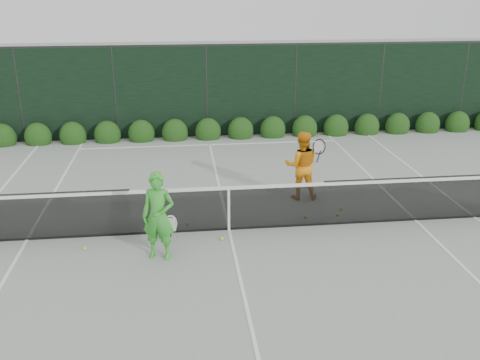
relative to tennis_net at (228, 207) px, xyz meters
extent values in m
plane|color=gray|center=(0.02, 0.00, -0.53)|extent=(80.00, 80.00, 0.00)
cube|color=black|center=(-4.18, 0.00, -0.02)|extent=(4.40, 0.01, 1.02)
cube|color=black|center=(0.02, 0.00, -0.05)|extent=(4.00, 0.01, 0.96)
cube|color=black|center=(4.22, 0.00, -0.02)|extent=(4.40, 0.01, 1.02)
cube|color=white|center=(0.02, 0.00, 0.41)|extent=(12.80, 0.03, 0.07)
cube|color=black|center=(0.02, 0.00, -0.51)|extent=(12.80, 0.02, 0.04)
cube|color=white|center=(0.02, 0.00, -0.07)|extent=(0.05, 0.03, 0.91)
imported|color=green|center=(-1.38, -1.03, 0.32)|extent=(0.71, 0.56, 1.69)
torus|color=beige|center=(-1.18, -0.93, 0.08)|extent=(0.29, 0.15, 0.30)
cylinder|color=black|center=(-1.18, -0.93, -0.16)|extent=(0.10, 0.03, 0.30)
imported|color=orange|center=(1.92, 1.59, 0.30)|extent=(0.90, 0.75, 1.66)
torus|color=black|center=(2.27, 1.39, 0.81)|extent=(0.30, 0.06, 0.30)
cylinder|color=black|center=(2.27, 1.39, 0.57)|extent=(0.10, 0.03, 0.30)
cube|color=white|center=(5.51, 0.00, -0.53)|extent=(0.06, 23.77, 0.01)
cube|color=white|center=(-4.09, 0.00, -0.53)|extent=(0.06, 23.77, 0.01)
cube|color=white|center=(4.14, 0.00, -0.53)|extent=(0.06, 23.77, 0.01)
cube|color=white|center=(0.02, 11.88, -0.53)|extent=(11.03, 0.06, 0.01)
cube|color=white|center=(0.02, 6.40, -0.53)|extent=(8.23, 0.06, 0.01)
cube|color=white|center=(0.02, 0.00, -0.53)|extent=(0.06, 12.80, 0.01)
cube|color=black|center=(0.02, 7.50, 0.97)|extent=(32.00, 0.06, 3.00)
cube|color=#262826|center=(0.02, 7.50, 2.50)|extent=(32.00, 0.06, 0.06)
cylinder|color=#262826|center=(-5.98, 7.50, 0.97)|extent=(0.08, 0.08, 3.00)
cylinder|color=#262826|center=(-2.98, 7.50, 0.97)|extent=(0.08, 0.08, 3.00)
cylinder|color=#262826|center=(0.02, 7.50, 0.97)|extent=(0.08, 0.08, 3.00)
cylinder|color=#262826|center=(3.02, 7.50, 0.97)|extent=(0.08, 0.08, 3.00)
cylinder|color=#262826|center=(6.02, 7.50, 0.97)|extent=(0.08, 0.08, 3.00)
cylinder|color=#262826|center=(9.02, 7.50, 0.97)|extent=(0.08, 0.08, 3.00)
ellipsoid|color=#13330E|center=(-6.58, 7.15, -0.30)|extent=(0.86, 0.65, 0.94)
ellipsoid|color=#13330E|center=(-5.48, 7.15, -0.30)|extent=(0.86, 0.65, 0.94)
ellipsoid|color=#13330E|center=(-4.38, 7.15, -0.30)|extent=(0.86, 0.65, 0.94)
ellipsoid|color=#13330E|center=(-3.28, 7.15, -0.30)|extent=(0.86, 0.65, 0.94)
ellipsoid|color=#13330E|center=(-2.18, 7.15, -0.30)|extent=(0.86, 0.65, 0.94)
ellipsoid|color=#13330E|center=(-1.08, 7.15, -0.30)|extent=(0.86, 0.65, 0.94)
ellipsoid|color=#13330E|center=(0.02, 7.15, -0.30)|extent=(0.86, 0.65, 0.94)
ellipsoid|color=#13330E|center=(1.12, 7.15, -0.30)|extent=(0.86, 0.65, 0.94)
ellipsoid|color=#13330E|center=(2.22, 7.15, -0.30)|extent=(0.86, 0.65, 0.94)
ellipsoid|color=#13330E|center=(3.32, 7.15, -0.30)|extent=(0.86, 0.65, 0.94)
ellipsoid|color=#13330E|center=(4.42, 7.15, -0.30)|extent=(0.86, 0.65, 0.94)
ellipsoid|color=#13330E|center=(5.52, 7.15, -0.30)|extent=(0.86, 0.65, 0.94)
ellipsoid|color=#13330E|center=(6.62, 7.15, -0.30)|extent=(0.86, 0.65, 0.94)
ellipsoid|color=#13330E|center=(7.72, 7.15, -0.30)|extent=(0.86, 0.65, 0.94)
ellipsoid|color=#13330E|center=(8.82, 7.15, -0.30)|extent=(0.86, 0.65, 0.94)
sphere|color=#C7F436|center=(-0.85, 0.34, -0.50)|extent=(0.07, 0.07, 0.07)
sphere|color=#C7F436|center=(2.50, 0.41, -0.50)|extent=(0.07, 0.07, 0.07)
sphere|color=#C7F436|center=(2.68, 0.74, -0.50)|extent=(0.07, 0.07, 0.07)
sphere|color=#C7F436|center=(-1.75, 0.88, -0.50)|extent=(0.07, 0.07, 0.07)
sphere|color=#C7F436|center=(1.77, 0.38, -0.50)|extent=(0.07, 0.07, 0.07)
sphere|color=#C7F436|center=(-2.85, -0.59, -0.50)|extent=(0.07, 0.07, 0.07)
sphere|color=#C7F436|center=(-0.16, -0.47, -0.50)|extent=(0.07, 0.07, 0.07)
camera|label=1|loc=(-0.94, -10.18, 4.34)|focal=40.00mm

